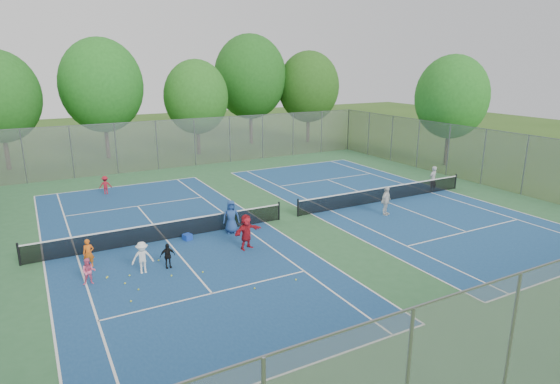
# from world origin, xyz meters

# --- Properties ---
(ground) EXTENTS (120.00, 120.00, 0.00)m
(ground) POSITION_xyz_m (0.00, 0.00, 0.00)
(ground) COLOR #31551A
(ground) RESTS_ON ground
(court_pad) EXTENTS (32.00, 32.00, 0.01)m
(court_pad) POSITION_xyz_m (0.00, 0.00, 0.01)
(court_pad) COLOR #2F6338
(court_pad) RESTS_ON ground
(court_left) EXTENTS (10.97, 23.77, 0.01)m
(court_left) POSITION_xyz_m (-7.00, 0.00, 0.02)
(court_left) COLOR navy
(court_left) RESTS_ON court_pad
(court_right) EXTENTS (10.97, 23.77, 0.01)m
(court_right) POSITION_xyz_m (7.00, 0.00, 0.02)
(court_right) COLOR navy
(court_right) RESTS_ON court_pad
(net_left) EXTENTS (12.87, 0.10, 0.91)m
(net_left) POSITION_xyz_m (-7.00, 0.00, 0.46)
(net_left) COLOR black
(net_left) RESTS_ON ground
(net_right) EXTENTS (12.87, 0.10, 0.91)m
(net_right) POSITION_xyz_m (7.00, 0.00, 0.46)
(net_right) COLOR black
(net_right) RESTS_ON ground
(fence_north) EXTENTS (32.00, 0.10, 4.00)m
(fence_north) POSITION_xyz_m (0.00, 16.00, 2.00)
(fence_north) COLOR gray
(fence_north) RESTS_ON ground
(fence_east) EXTENTS (0.10, 32.00, 4.00)m
(fence_east) POSITION_xyz_m (16.00, 0.00, 2.00)
(fence_east) COLOR gray
(fence_east) RESTS_ON ground
(tree_nl) EXTENTS (7.20, 7.20, 10.69)m
(tree_nl) POSITION_xyz_m (-6.00, 23.00, 6.54)
(tree_nl) COLOR #443326
(tree_nl) RESTS_ON ground
(tree_nc) EXTENTS (6.00, 6.00, 8.85)m
(tree_nc) POSITION_xyz_m (2.00, 21.00, 5.39)
(tree_nc) COLOR #443326
(tree_nc) RESTS_ON ground
(tree_nr) EXTENTS (7.60, 7.60, 11.42)m
(tree_nr) POSITION_xyz_m (9.00, 24.00, 7.04)
(tree_nr) COLOR #443326
(tree_nr) RESTS_ON ground
(tree_ne) EXTENTS (6.60, 6.60, 9.77)m
(tree_ne) POSITION_xyz_m (15.00, 22.00, 5.97)
(tree_ne) COLOR #443326
(tree_ne) RESTS_ON ground
(tree_side_e) EXTENTS (6.00, 6.00, 9.20)m
(tree_side_e) POSITION_xyz_m (19.00, 6.00, 5.74)
(tree_side_e) COLOR #443326
(tree_side_e) RESTS_ON ground
(ball_crate) EXTENTS (0.47, 0.47, 0.32)m
(ball_crate) POSITION_xyz_m (-6.07, -0.53, 0.16)
(ball_crate) COLOR #173DAE
(ball_crate) RESTS_ON ground
(ball_hopper) EXTENTS (0.33, 0.33, 0.52)m
(ball_hopper) POSITION_xyz_m (-2.95, 0.76, 0.26)
(ball_hopper) COLOR #258A3A
(ball_hopper) RESTS_ON ground
(student_a) EXTENTS (0.50, 0.36, 1.26)m
(student_a) POSITION_xyz_m (-10.75, -1.56, 0.63)
(student_a) COLOR orange
(student_a) RESTS_ON ground
(student_b) EXTENTS (0.62, 0.53, 1.10)m
(student_b) POSITION_xyz_m (-10.97, -3.32, 0.55)
(student_b) COLOR #F9618B
(student_b) RESTS_ON ground
(student_c) EXTENTS (0.94, 0.61, 1.38)m
(student_c) POSITION_xyz_m (-8.86, -3.28, 0.69)
(student_c) COLOR white
(student_c) RESTS_ON ground
(student_d) EXTENTS (0.66, 0.28, 1.12)m
(student_d) POSITION_xyz_m (-7.82, -3.30, 0.56)
(student_d) COLOR black
(student_d) RESTS_ON ground
(student_e) EXTENTS (0.98, 0.79, 1.74)m
(student_e) POSITION_xyz_m (-3.74, -0.60, 0.87)
(student_e) COLOR navy
(student_e) RESTS_ON ground
(student_f) EXTENTS (1.65, 0.93, 1.70)m
(student_f) POSITION_xyz_m (-3.96, -2.95, 0.85)
(student_f) COLOR #B31924
(student_f) RESTS_ON ground
(child_far_baseline) EXTENTS (0.88, 0.61, 1.25)m
(child_far_baseline) POSITION_xyz_m (-8.22, 10.22, 0.62)
(child_far_baseline) COLOR maroon
(child_far_baseline) RESTS_ON ground
(instructor) EXTENTS (0.69, 0.51, 1.74)m
(instructor) POSITION_xyz_m (11.48, 0.31, 0.87)
(instructor) COLOR #9B9A9D
(instructor) RESTS_ON ground
(teen_court_b) EXTENTS (1.06, 0.74, 1.67)m
(teen_court_b) POSITION_xyz_m (5.22, -2.15, 0.84)
(teen_court_b) COLOR silver
(teen_court_b) RESTS_ON ground
(tennis_ball_0) EXTENTS (0.07, 0.07, 0.07)m
(tennis_ball_0) POSITION_xyz_m (-3.52, -1.80, 0.03)
(tennis_ball_0) COLOR #BBD431
(tennis_ball_0) RESTS_ON ground
(tennis_ball_1) EXTENTS (0.07, 0.07, 0.07)m
(tennis_ball_1) POSITION_xyz_m (-10.27, -3.07, 0.03)
(tennis_ball_1) COLOR #D4E134
(tennis_ball_1) RESTS_ON ground
(tennis_ball_2) EXTENTS (0.07, 0.07, 0.07)m
(tennis_ball_2) POSITION_xyz_m (-3.64, -6.98, 0.03)
(tennis_ball_2) COLOR #DDEC37
(tennis_ball_2) RESTS_ON ground
(tennis_ball_3) EXTENTS (0.07, 0.07, 0.07)m
(tennis_ball_3) POSITION_xyz_m (-9.85, -5.59, 0.03)
(tennis_ball_3) COLOR #CFD230
(tennis_ball_3) RESTS_ON ground
(tennis_ball_4) EXTENTS (0.07, 0.07, 0.07)m
(tennis_ball_4) POSITION_xyz_m (-6.69, -4.50, 0.03)
(tennis_ball_4) COLOR #C6DD33
(tennis_ball_4) RESTS_ON ground
(tennis_ball_5) EXTENTS (0.07, 0.07, 0.07)m
(tennis_ball_5) POSITION_xyz_m (-8.00, -2.42, 0.03)
(tennis_ball_5) COLOR #BEDD33
(tennis_ball_5) RESTS_ON ground
(tennis_ball_6) EXTENTS (0.07, 0.07, 0.07)m
(tennis_ball_6) POSITION_xyz_m (-5.42, -6.86, 0.03)
(tennis_ball_6) COLOR #C3D030
(tennis_ball_6) RESTS_ON ground
(tennis_ball_7) EXTENTS (0.07, 0.07, 0.07)m
(tennis_ball_7) POSITION_xyz_m (-9.40, -4.79, 0.03)
(tennis_ball_7) COLOR #ABC32D
(tennis_ball_7) RESTS_ON ground
(tennis_ball_8) EXTENTS (0.07, 0.07, 0.07)m
(tennis_ball_8) POSITION_xyz_m (-10.31, -3.13, 0.03)
(tennis_ball_8) COLOR #E7F238
(tennis_ball_8) RESTS_ON ground
(tennis_ball_9) EXTENTS (0.07, 0.07, 0.07)m
(tennis_ball_9) POSITION_xyz_m (-9.45, -3.36, 0.03)
(tennis_ball_9) COLOR #D5F238
(tennis_ball_9) RESTS_ON ground
(tennis_ball_10) EXTENTS (0.07, 0.07, 0.07)m
(tennis_ball_10) POSITION_xyz_m (-7.93, -4.21, 0.03)
(tennis_ball_10) COLOR #C3E836
(tennis_ball_10) RESTS_ON ground
(tennis_ball_11) EXTENTS (0.07, 0.07, 0.07)m
(tennis_ball_11) POSITION_xyz_m (-9.75, -4.00, 0.03)
(tennis_ball_11) COLOR yellow
(tennis_ball_11) RESTS_ON ground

